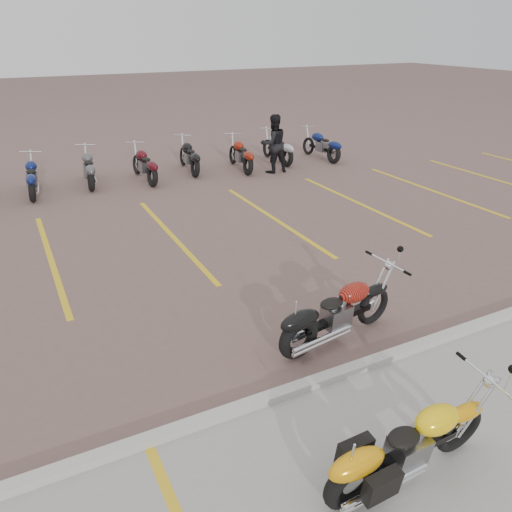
{
  "coord_description": "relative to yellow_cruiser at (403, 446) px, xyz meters",
  "views": [
    {
      "loc": [
        -3.16,
        -6.5,
        4.46
      ],
      "look_at": [
        0.5,
        0.7,
        0.75
      ],
      "focal_mm": 35.0,
      "sensor_mm": 36.0,
      "label": 1
    }
  ],
  "objects": [
    {
      "name": "parking_stripes",
      "position": [
        -0.01,
        7.69,
        -0.44
      ],
      "size": [
        38.0,
        5.5,
        0.01
      ],
      "primitive_type": null,
      "color": "gold",
      "rests_on": "ground"
    },
    {
      "name": "yellow_cruiser",
      "position": [
        0.0,
        0.0,
        0.0
      ],
      "size": [
        2.17,
        0.33,
        0.89
      ],
      "rotation": [
        0.13,
        0.0,
        0.02
      ],
      "color": "black",
      "rests_on": "ground"
    },
    {
      "name": "person_b",
      "position": [
        4.86,
        11.68,
        0.51
      ],
      "size": [
        0.94,
        0.73,
        1.91
      ],
      "primitive_type": "imported",
      "rotation": [
        0.0,
        0.0,
        3.13
      ],
      "color": "black",
      "rests_on": "ground"
    },
    {
      "name": "ground",
      "position": [
        -0.01,
        3.69,
        -0.44
      ],
      "size": [
        100.0,
        100.0,
        0.0
      ],
      "primitive_type": "plane",
      "color": "brown",
      "rests_on": "ground"
    },
    {
      "name": "bg_bike_row",
      "position": [
        -0.14,
        12.75,
        0.11
      ],
      "size": [
        15.57,
        2.02,
        1.1
      ],
      "color": "black",
      "rests_on": "ground"
    },
    {
      "name": "curb",
      "position": [
        -0.01,
        1.69,
        -0.38
      ],
      "size": [
        60.0,
        0.18,
        0.12
      ],
      "primitive_type": "cube",
      "color": "#ADAAA3",
      "rests_on": "ground"
    },
    {
      "name": "flame_cruiser",
      "position": [
        0.87,
        2.48,
        0.02
      ],
      "size": [
        2.24,
        0.49,
        0.92
      ],
      "rotation": [
        0.06,
        0.0,
        0.15
      ],
      "color": "black",
      "rests_on": "ground"
    }
  ]
}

